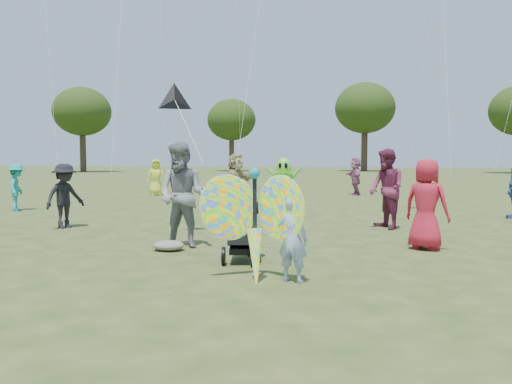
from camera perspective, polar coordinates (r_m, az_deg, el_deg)
ground at (r=8.00m, az=-0.84°, el=-8.65°), size 160.00×160.00×0.00m
child_girl at (r=7.03m, az=4.20°, el=-5.39°), size 0.51×0.40×1.21m
adult_man at (r=9.75m, az=-8.45°, el=-0.34°), size 1.10×0.91×2.04m
grey_bag at (r=9.56m, az=-9.95°, el=-6.04°), size 0.60×0.49×0.19m
crowd_a at (r=9.97m, az=18.89°, el=-1.31°), size 1.00×0.88×1.73m
crowd_b at (r=13.16m, az=-21.02°, el=-0.41°), size 0.94×1.18×1.59m
crowd_d at (r=16.84m, az=-2.28°, el=1.27°), size 1.08×1.84×1.89m
crowd_e at (r=12.54m, az=14.69°, el=0.36°), size 1.09×1.19×1.96m
crowd_g at (r=23.29m, az=-11.36°, el=1.67°), size 0.96×0.82×1.66m
crowd_i at (r=18.08m, az=-25.66°, el=0.50°), size 0.95×1.14×1.54m
crowd_j at (r=23.58m, az=11.30°, el=1.80°), size 0.97×1.69×1.74m
jogging_stroller at (r=8.41m, az=-1.45°, el=-3.78°), size 0.61×1.10×1.09m
butterfly_kite at (r=7.07m, az=-0.14°, el=-3.57°), size 1.74×0.75×1.81m
delta_kite_rig at (r=11.30m, az=-9.26°, el=10.32°), size 1.51×1.59×1.78m
alien_kite at (r=14.98m, az=3.20°, el=1.02°), size 1.12×0.69×1.74m
tree_line at (r=52.88m, az=14.22°, el=9.45°), size 91.78×33.60×10.79m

